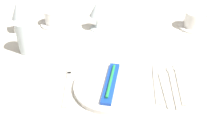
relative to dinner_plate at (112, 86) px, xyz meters
name	(u,v)px	position (x,y,z in m)	size (l,w,h in m)	color
dining_table	(115,70)	(0.01, 0.20, -0.09)	(1.80, 1.11, 0.74)	silver
dinner_plate	(112,86)	(0.00, 0.00, 0.00)	(0.26, 0.26, 0.02)	white
toothbrush_package	(112,83)	(0.00, 0.00, 0.02)	(0.07, 0.21, 0.02)	blue
fork_outer	(69,84)	(-0.16, 0.02, -0.01)	(0.02, 0.21, 0.00)	beige
dinner_knife	(157,84)	(0.17, 0.02, -0.01)	(0.03, 0.21, 0.00)	beige
spoon_soup	(163,81)	(0.19, 0.03, -0.01)	(0.03, 0.22, 0.01)	beige
spoon_dessert	(173,81)	(0.23, 0.04, -0.01)	(0.03, 0.23, 0.01)	beige
spoon_tea	(179,79)	(0.25, 0.05, -0.01)	(0.03, 0.22, 0.01)	beige
saucer_left	(193,27)	(0.38, 0.43, 0.00)	(0.12, 0.12, 0.01)	white
coffee_cup_left	(195,19)	(0.39, 0.43, 0.04)	(0.11, 0.08, 0.07)	white
saucer_right	(55,24)	(-0.28, 0.45, 0.00)	(0.13, 0.13, 0.01)	white
coffee_cup_right	(54,17)	(-0.28, 0.45, 0.03)	(0.10, 0.08, 0.06)	white
wine_glass_centre	(19,12)	(-0.42, 0.38, 0.10)	(0.07, 0.07, 0.15)	silver
wine_glass_left	(97,12)	(-0.07, 0.41, 0.08)	(0.07, 0.07, 0.13)	silver
drink_tumbler	(27,39)	(-0.35, 0.23, 0.05)	(0.07, 0.07, 0.14)	silver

